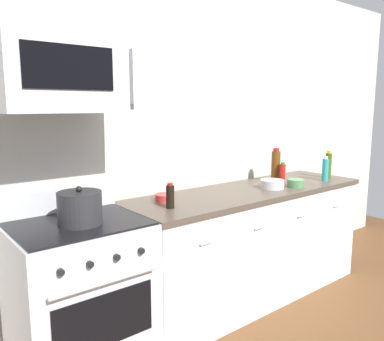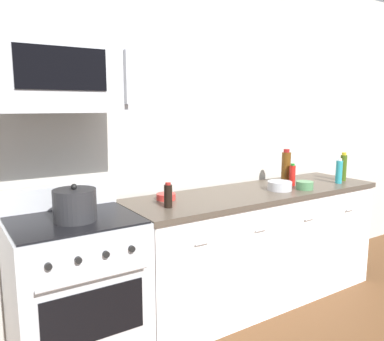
% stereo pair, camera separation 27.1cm
% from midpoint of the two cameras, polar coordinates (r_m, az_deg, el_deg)
% --- Properties ---
extents(ground_plane, '(6.34, 6.34, 0.00)m').
position_cam_midpoint_polar(ground_plane, '(3.51, 11.36, -17.70)').
color(ground_plane, brown).
extents(back_wall, '(5.29, 0.10, 2.70)m').
position_cam_midpoint_polar(back_wall, '(3.44, 7.31, 5.32)').
color(back_wall, '#B7B2A8').
rests_on(back_wall, ground_plane).
extents(counter_unit, '(2.20, 0.66, 0.92)m').
position_cam_midpoint_polar(counter_unit, '(3.33, 11.62, -10.63)').
color(counter_unit, white).
rests_on(counter_unit, ground_plane).
extents(range_oven, '(0.76, 0.69, 1.07)m').
position_cam_midpoint_polar(range_oven, '(2.59, -13.46, -16.47)').
color(range_oven, '#B7BABF').
rests_on(range_oven, ground_plane).
extents(microwave, '(0.74, 0.44, 0.40)m').
position_cam_midpoint_polar(microwave, '(2.39, -15.02, 12.95)').
color(microwave, '#B7BABF').
extents(bottle_olive_oil, '(0.06, 0.06, 0.26)m').
position_cam_midpoint_polar(bottle_olive_oil, '(3.83, 23.02, 0.41)').
color(bottle_olive_oil, '#385114').
rests_on(bottle_olive_oil, countertop_slab).
extents(bottle_hot_sauce_red, '(0.05, 0.05, 0.19)m').
position_cam_midpoint_polar(bottle_hot_sauce_red, '(3.46, 16.55, -0.67)').
color(bottle_hot_sauce_red, '#B21914').
rests_on(bottle_hot_sauce_red, countertop_slab).
extents(bottle_soy_sauce_dark, '(0.06, 0.06, 0.17)m').
position_cam_midpoint_polar(bottle_soy_sauce_dark, '(2.60, -0.52, -3.71)').
color(bottle_soy_sauce_dark, black).
rests_on(bottle_soy_sauce_dark, countertop_slab).
extents(bottle_wine_amber, '(0.08, 0.08, 0.30)m').
position_cam_midpoint_polar(bottle_wine_amber, '(3.51, 15.64, 0.42)').
color(bottle_wine_amber, '#59330F').
rests_on(bottle_wine_amber, countertop_slab).
extents(bottle_dish_soap, '(0.06, 0.06, 0.22)m').
position_cam_midpoint_polar(bottle_dish_soap, '(3.69, 22.55, -0.16)').
color(bottle_dish_soap, teal).
rests_on(bottle_dish_soap, countertop_slab).
extents(bowl_steel_prep, '(0.19, 0.19, 0.07)m').
position_cam_midpoint_polar(bowl_steel_prep, '(3.25, 14.95, -2.14)').
color(bowl_steel_prep, '#B2B5BA').
rests_on(bowl_steel_prep, countertop_slab).
extents(bowl_green_glaze, '(0.14, 0.14, 0.07)m').
position_cam_midpoint_polar(bowl_green_glaze, '(3.34, 18.28, -2.05)').
color(bowl_green_glaze, '#477A4C').
rests_on(bowl_green_glaze, countertop_slab).
extents(bowl_red_small, '(0.14, 0.14, 0.05)m').
position_cam_midpoint_polar(bowl_red_small, '(2.83, -1.07, -3.80)').
color(bowl_red_small, '#B72D28').
rests_on(bowl_red_small, countertop_slab).
extents(stockpot, '(0.25, 0.25, 0.22)m').
position_cam_midpoint_polar(stockpot, '(2.36, -13.53, -4.93)').
color(stockpot, '#262628').
rests_on(stockpot, range_oven).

